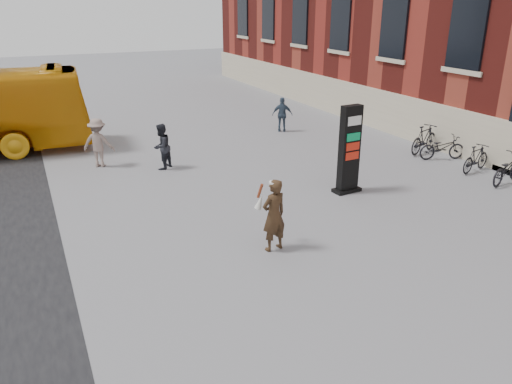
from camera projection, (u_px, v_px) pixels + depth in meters
name	position (u px, v px, depth m)	size (l,w,h in m)	color
ground	(284.00, 242.00, 12.36)	(100.00, 100.00, 0.00)	#9E9EA3
info_pylon	(349.00, 150.00, 15.15)	(0.90, 0.50, 2.72)	black
woman	(274.00, 214.00, 11.70)	(0.75, 0.71, 1.79)	black
pedestrian_a	(161.00, 147.00, 17.47)	(0.79, 0.61, 1.62)	black
pedestrian_b	(98.00, 143.00, 17.70)	(1.13, 0.65, 1.75)	gray
pedestrian_c	(282.00, 115.00, 22.48)	(0.91, 0.38, 1.55)	#35465A
bike_4	(507.00, 169.00, 16.22)	(0.64, 1.84, 0.97)	black
bike_5	(476.00, 158.00, 17.29)	(0.45, 1.60, 0.96)	black
bike_6	(442.00, 148.00, 18.63)	(0.61, 1.75, 0.92)	black
bike_7	(424.00, 139.00, 19.41)	(0.52, 1.84, 1.11)	black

